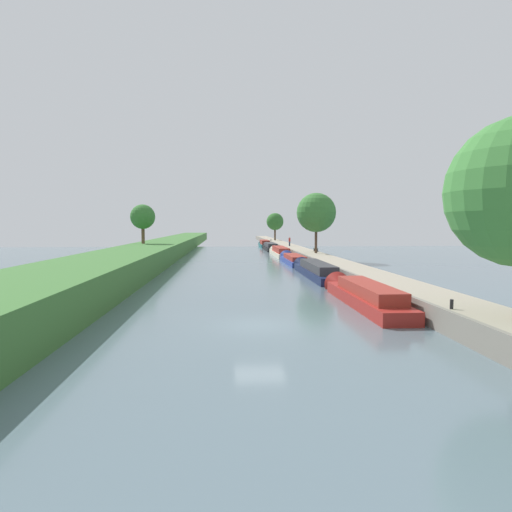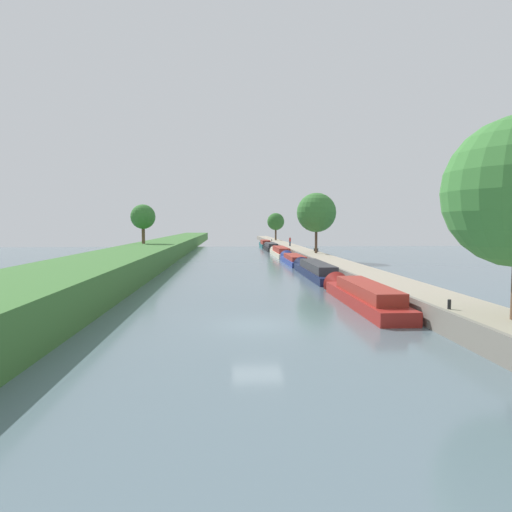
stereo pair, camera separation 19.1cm
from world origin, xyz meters
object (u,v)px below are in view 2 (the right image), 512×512
object	(u,v)px
narrowboat_teal	(265,244)
park_bench	(316,249)
narrowboat_navy	(314,270)
narrowboat_blue	(293,259)
narrowboat_red	(361,294)
mooring_bollard_near	(449,304)
narrowboat_cream	(280,252)
person_walking	(290,241)
narrowboat_black	(270,247)
mooring_bollard_far	(272,240)

from	to	relation	value
narrowboat_teal	park_bench	distance (m)	36.28
narrowboat_navy	narrowboat_blue	world-z (taller)	narrowboat_navy
narrowboat_red	narrowboat_navy	distance (m)	15.34
mooring_bollard_near	narrowboat_blue	bearing A→B (deg)	92.74
narrowboat_teal	mooring_bollard_near	xyz separation A→B (m)	(2.01, -80.09, 0.71)
narrowboat_blue	narrowboat_cream	xyz separation A→B (m)	(-0.09, 13.86, 0.13)
narrowboat_red	narrowboat_teal	distance (m)	72.35
narrowboat_red	person_walking	size ratio (longest dim) A/B	7.94
narrowboat_black	person_walking	size ratio (longest dim) A/B	8.21
narrowboat_red	narrowboat_blue	distance (m)	30.07
narrowboat_navy	narrowboat_black	size ratio (longest dim) A/B	1.13
person_walking	mooring_bollard_near	xyz separation A→B (m)	(-1.00, -60.73, -0.65)
narrowboat_red	narrowboat_cream	distance (m)	43.93
narrowboat_red	narrowboat_black	size ratio (longest dim) A/B	0.97
narrowboat_cream	narrowboat_black	world-z (taller)	narrowboat_cream
narrowboat_navy	park_bench	distance (m)	21.48
narrowboat_red	narrowboat_teal	xyz separation A→B (m)	(-0.19, 72.35, 0.03)
narrowboat_red	narrowboat_black	distance (m)	59.61
narrowboat_cream	narrowboat_blue	bearing A→B (deg)	-89.64
narrowboat_navy	person_walking	distance (m)	37.78
narrowboat_blue	person_walking	distance (m)	23.13
narrowboat_black	narrowboat_cream	bearing A→B (deg)	-89.84
mooring_bollard_far	narrowboat_teal	bearing A→B (deg)	-112.11
mooring_bollard_near	narrowboat_navy	bearing A→B (deg)	94.54
narrowboat_black	narrowboat_navy	bearing A→B (deg)	-89.86
narrowboat_cream	narrowboat_black	bearing A→B (deg)	90.16
narrowboat_red	park_bench	bearing A→B (deg)	83.23
narrowboat_blue	narrowboat_teal	xyz separation A→B (m)	(-0.21, 42.27, 0.16)
narrowboat_cream	mooring_bollard_near	distance (m)	51.72
narrowboat_black	park_bench	distance (m)	23.68
narrowboat_blue	narrowboat_cream	distance (m)	13.86
narrowboat_cream	narrowboat_black	distance (m)	15.68
narrowboat_navy	narrowboat_teal	world-z (taller)	narrowboat_teal
narrowboat_black	mooring_bollard_far	distance (m)	17.82
narrowboat_red	person_walking	distance (m)	53.08
person_walking	narrowboat_navy	bearing A→B (deg)	-94.30
narrowboat_black	narrowboat_red	bearing A→B (deg)	-89.89
narrowboat_red	narrowboat_cream	bearing A→B (deg)	90.09
narrowboat_blue	park_bench	distance (m)	7.68
narrowboat_cream	mooring_bollard_near	size ratio (longest dim) A/B	34.41
narrowboat_blue	mooring_bollard_near	distance (m)	37.87
narrowboat_teal	mooring_bollard_far	distance (m)	5.39
narrowboat_cream	mooring_bollard_far	size ratio (longest dim) A/B	34.41
narrowboat_blue	person_walking	xyz separation A→B (m)	(2.80, 22.91, 1.51)
narrowboat_blue	narrowboat_teal	world-z (taller)	narrowboat_teal
narrowboat_navy	mooring_bollard_near	bearing A→B (deg)	-85.46
narrowboat_red	narrowboat_cream	size ratio (longest dim) A/B	0.85
narrowboat_navy	park_bench	bearing A→B (deg)	78.37
narrowboat_black	mooring_bollard_far	size ratio (longest dim) A/B	30.30
park_bench	mooring_bollard_far	bearing A→B (deg)	93.48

